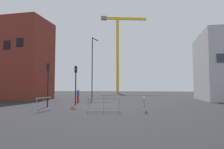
% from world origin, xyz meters
% --- Properties ---
extents(ground, '(160.00, 160.00, 0.00)m').
position_xyz_m(ground, '(0.00, 0.00, 0.00)').
color(ground, black).
extents(brick_building, '(10.66, 6.47, 12.66)m').
position_xyz_m(brick_building, '(-16.54, 7.45, 6.33)').
color(brick_building, maroon).
rests_on(brick_building, ground).
extents(construction_crane, '(14.53, 4.99, 24.90)m').
position_xyz_m(construction_crane, '(-5.61, 41.48, 15.96)').
color(construction_crane, yellow).
rests_on(construction_crane, ground).
extents(streetlamp_tall, '(0.63, 1.84, 9.47)m').
position_xyz_m(streetlamp_tall, '(-3.65, 8.18, 5.45)').
color(streetlamp_tall, black).
rests_on(streetlamp_tall, ground).
extents(traffic_light_island, '(0.29, 0.39, 4.15)m').
position_xyz_m(traffic_light_island, '(-2.81, -0.49, 2.78)').
color(traffic_light_island, black).
rests_on(traffic_light_island, ground).
extents(traffic_light_crosswalk, '(0.29, 0.39, 4.13)m').
position_xyz_m(traffic_light_crosswalk, '(-4.49, -3.20, 2.76)').
color(traffic_light_crosswalk, black).
rests_on(traffic_light_crosswalk, ground).
extents(pedestrian_walking, '(0.34, 0.34, 1.65)m').
position_xyz_m(pedestrian_walking, '(-3.81, 2.73, 0.96)').
color(pedestrian_walking, red).
rests_on(pedestrian_walking, ground).
extents(safety_barrier_left_run, '(2.56, 0.44, 1.08)m').
position_xyz_m(safety_barrier_left_run, '(1.71, -6.10, 0.56)').
color(safety_barrier_left_run, gray).
rests_on(safety_barrier_left_run, ground).
extents(safety_barrier_right_run, '(0.22, 2.03, 1.08)m').
position_xyz_m(safety_barrier_right_run, '(4.58, -4.73, 0.56)').
color(safety_barrier_right_run, gray).
rests_on(safety_barrier_right_run, ground).
extents(safety_barrier_mid_span, '(0.25, 2.44, 1.08)m').
position_xyz_m(safety_barrier_mid_span, '(-3.06, -6.23, 0.56)').
color(safety_barrier_mid_span, '#9EA0A5').
rests_on(safety_barrier_mid_span, ground).
extents(safety_barrier_rear, '(2.07, 0.27, 1.08)m').
position_xyz_m(safety_barrier_rear, '(-0.85, 3.89, 0.56)').
color(safety_barrier_rear, '#B2B5BA').
rests_on(safety_barrier_rear, ground).
extents(traffic_cone_by_barrier, '(0.45, 0.45, 0.45)m').
position_xyz_m(traffic_cone_by_barrier, '(-1.31, -4.46, 0.21)').
color(traffic_cone_by_barrier, black).
rests_on(traffic_cone_by_barrier, ground).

